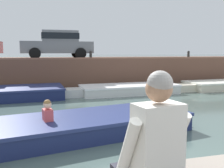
% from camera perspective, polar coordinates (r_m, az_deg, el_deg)
% --- Properties ---
extents(ground_plane, '(400.00, 400.00, 0.00)m').
position_cam_1_polar(ground_plane, '(8.23, 1.30, -6.93)').
color(ground_plane, '#4C605B').
extents(far_quay_wall, '(60.00, 6.00, 1.66)m').
position_cam_1_polar(far_quay_wall, '(16.35, -6.90, 3.05)').
color(far_quay_wall, brown).
rests_on(far_quay_wall, ground).
extents(far_wall_coping, '(60.00, 0.24, 0.08)m').
position_cam_1_polar(far_wall_coping, '(13.46, -5.28, 5.89)').
color(far_wall_coping, brown).
rests_on(far_wall_coping, far_quay_wall).
extents(boat_moored_central_white, '(5.73, 1.95, 0.45)m').
position_cam_1_polar(boat_moored_central_white, '(12.16, 3.00, -1.24)').
color(boat_moored_central_white, white).
rests_on(boat_moored_central_white, ground).
extents(boat_moored_east_cream, '(5.85, 2.05, 0.44)m').
position_cam_1_polar(boat_moored_east_cream, '(15.15, 24.28, -0.19)').
color(boat_moored_east_cream, silver).
rests_on(boat_moored_east_cream, ground).
extents(motorboat_passing, '(6.68, 2.79, 0.95)m').
position_cam_1_polar(motorboat_passing, '(6.17, -9.27, -9.66)').
color(motorboat_passing, navy).
rests_on(motorboat_passing, ground).
extents(car_left_inner_grey, '(3.90, 1.94, 1.54)m').
position_cam_1_polar(car_left_inner_grey, '(14.54, -12.21, 9.03)').
color(car_left_inner_grey, slate).
rests_on(car_left_inner_grey, far_quay_wall).
extents(mooring_bollard_mid, '(0.15, 0.15, 0.45)m').
position_cam_1_polar(mooring_bollard_mid, '(13.61, -4.90, 6.75)').
color(mooring_bollard_mid, '#2D2B28').
rests_on(mooring_bollard_mid, far_quay_wall).
extents(mooring_bollard_east, '(0.15, 0.15, 0.45)m').
position_cam_1_polar(mooring_bollard_east, '(15.74, 17.07, 6.53)').
color(mooring_bollard_east, '#2D2B28').
rests_on(mooring_bollard_east, far_quay_wall).
extents(person_seated_left, '(0.57, 0.58, 0.97)m').
position_cam_1_polar(person_seated_left, '(2.00, 9.57, -14.03)').
color(person_seated_left, '#282833').
rests_on(person_seated_left, near_quay).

